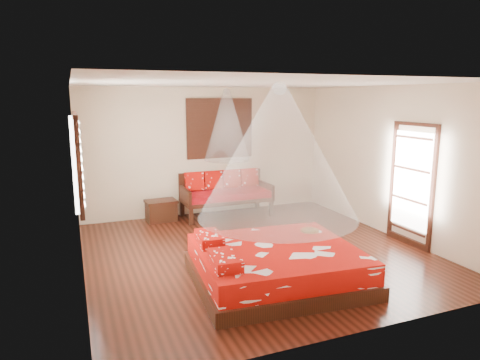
# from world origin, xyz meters

# --- Properties ---
(room) EXTENTS (5.54, 5.54, 2.84)m
(room) POSITION_xyz_m (0.00, 0.00, 1.40)
(room) COLOR black
(room) RESTS_ON ground
(bed) EXTENTS (2.45, 2.25, 0.65)m
(bed) POSITION_xyz_m (-0.22, -1.18, 0.25)
(bed) COLOR black
(bed) RESTS_ON floor
(daybed) EXTENTS (1.94, 0.86, 0.98)m
(daybed) POSITION_xyz_m (0.31, 2.39, 0.52)
(daybed) COLOR black
(daybed) RESTS_ON floor
(storage_chest) EXTENTS (0.67, 0.51, 0.44)m
(storage_chest) POSITION_xyz_m (-1.12, 2.45, 0.23)
(storage_chest) COLOR black
(storage_chest) RESTS_ON floor
(shutter_panel) EXTENTS (1.52, 0.06, 1.32)m
(shutter_panel) POSITION_xyz_m (0.31, 2.72, 1.90)
(shutter_panel) COLOR black
(shutter_panel) RESTS_ON wall_back
(window_left) EXTENTS (0.10, 1.74, 1.34)m
(window_left) POSITION_xyz_m (-2.71, 0.20, 1.70)
(window_left) COLOR black
(window_left) RESTS_ON wall_left
(glazed_door) EXTENTS (0.08, 1.02, 2.16)m
(glazed_door) POSITION_xyz_m (2.72, -0.60, 1.07)
(glazed_door) COLOR black
(glazed_door) RESTS_ON floor
(wine_tray) EXTENTS (0.28, 0.28, 0.22)m
(wine_tray) POSITION_xyz_m (0.62, -0.71, 0.56)
(wine_tray) COLOR brown
(wine_tray) RESTS_ON bed
(mosquito_net_main) EXTENTS (2.20, 2.20, 1.80)m
(mosquito_net_main) POSITION_xyz_m (-0.20, -1.18, 1.85)
(mosquito_net_main) COLOR white
(mosquito_net_main) RESTS_ON ceiling
(mosquito_net_daybed) EXTENTS (0.98, 0.98, 1.50)m
(mosquito_net_daybed) POSITION_xyz_m (0.31, 2.25, 2.00)
(mosquito_net_daybed) COLOR white
(mosquito_net_daybed) RESTS_ON ceiling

